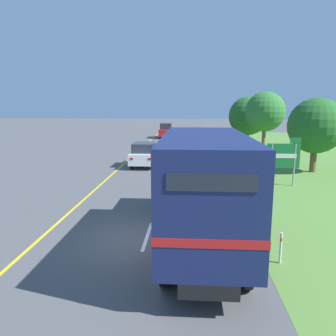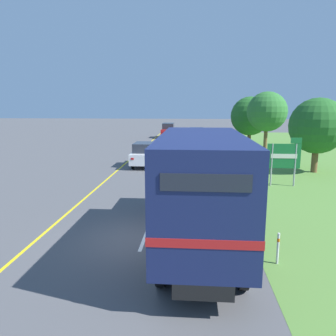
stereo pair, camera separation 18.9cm
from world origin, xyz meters
name	(u,v)px [view 1 (the left image)]	position (x,y,z in m)	size (l,w,h in m)	color
ground_plane	(146,240)	(0.00, 0.00, 0.00)	(200.00, 200.00, 0.00)	#515154
edge_line_yellow	(126,162)	(-3.70, 15.20, 0.00)	(0.12, 61.51, 0.01)	yellow
centre_dash_near	(147,236)	(0.00, 0.33, 0.00)	(0.12, 2.60, 0.01)	white
centre_dash_mid_a	(163,189)	(0.00, 6.93, 0.00)	(0.12, 2.60, 0.01)	white
centre_dash_mid_b	(170,167)	(0.00, 13.53, 0.00)	(0.12, 2.60, 0.01)	white
centre_dash_far	(174,154)	(0.00, 20.13, 0.00)	(0.12, 2.60, 0.01)	white
centre_dash_farthest	(177,145)	(0.00, 26.73, 0.00)	(0.12, 2.60, 0.01)	white
horse_trailer_truck	(203,185)	(1.91, -0.32, 2.06)	(2.43, 8.58, 3.72)	black
lead_car_white	(144,154)	(-1.97, 13.73, 0.91)	(1.80, 3.90, 1.79)	black
lead_car_grey_ahead	(194,137)	(1.98, 25.94, 1.04)	(1.80, 4.56, 2.08)	black
lead_car_red_ahead	(166,130)	(-1.86, 35.61, 1.03)	(1.80, 4.58, 2.08)	black
highway_sign	(284,157)	(6.81, 8.18, 1.69)	(1.86, 0.09, 2.78)	#9E9EA3
roadside_tree_near	(316,126)	(9.99, 12.34, 3.18)	(3.76, 3.76, 5.07)	brown
roadside_tree_mid	(265,112)	(8.60, 21.62, 3.93)	(3.79, 3.79, 5.84)	brown
roadside_tree_far	(248,116)	(7.93, 26.89, 3.35)	(4.29, 4.29, 5.51)	brown
delineator_post	(281,247)	(4.15, -1.44, 0.51)	(0.08, 0.08, 0.95)	white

